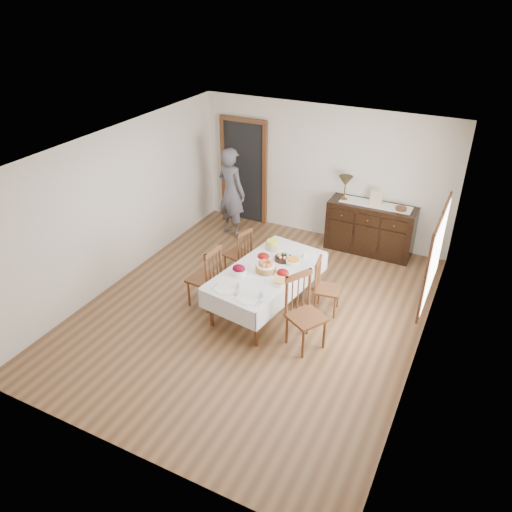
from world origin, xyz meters
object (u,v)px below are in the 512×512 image
at_px(chair_left_near, 207,276).
at_px(chair_right_near, 304,311).
at_px(chair_left_far, 240,252).
at_px(chair_right_far, 325,286).
at_px(dining_table, 267,274).
at_px(table_lamp, 346,182).
at_px(sideboard, 370,228).
at_px(person, 231,190).

bearing_deg(chair_left_near, chair_right_near, 87.04).
distance_m(chair_left_far, chair_right_far, 1.70).
bearing_deg(chair_left_far, chair_right_far, 92.30).
relative_size(dining_table, chair_left_near, 2.05).
bearing_deg(table_lamp, sideboard, 0.93).
bearing_deg(chair_left_far, chair_right_near, 67.32).
bearing_deg(dining_table, table_lamp, 89.80).
bearing_deg(chair_right_far, person, 48.39).
bearing_deg(chair_left_far, person, -132.95).
distance_m(chair_left_near, sideboard, 3.41).
relative_size(chair_left_far, table_lamp, 2.01).
xyz_separation_m(chair_left_near, person, (-0.86, 2.37, 0.42)).
relative_size(chair_right_far, table_lamp, 1.97).
bearing_deg(table_lamp, chair_left_near, -113.65).
distance_m(chair_left_near, chair_right_near, 1.73).
height_order(sideboard, person, person).
height_order(chair_right_near, chair_right_far, chair_right_near).
xyz_separation_m(dining_table, chair_right_near, (0.85, -0.57, -0.05)).
relative_size(chair_left_near, sideboard, 0.66).
bearing_deg(chair_right_far, chair_right_near, 172.13).
bearing_deg(dining_table, chair_left_near, -148.82).
xyz_separation_m(dining_table, chair_right_far, (0.84, 0.32, -0.16)).
distance_m(chair_right_near, sideboard, 3.10).
bearing_deg(table_lamp, chair_right_near, -81.66).
xyz_separation_m(sideboard, person, (-2.68, -0.51, 0.48)).
xyz_separation_m(chair_left_far, person, (-0.90, 1.36, 0.49)).
bearing_deg(sideboard, dining_table, -110.50).
bearing_deg(sideboard, chair_right_near, -91.83).
distance_m(sideboard, person, 2.77).
height_order(chair_left_near, sideboard, chair_left_near).
bearing_deg(chair_left_near, chair_left_far, -178.24).
height_order(person, table_lamp, person).
height_order(chair_left_far, sideboard, sideboard).
bearing_deg(chair_right_far, dining_table, 102.67).
relative_size(chair_left_far, chair_right_near, 0.83).
bearing_deg(dining_table, sideboard, 78.16).
bearing_deg(sideboard, person, -169.11).
bearing_deg(chair_right_near, chair_left_near, 113.30).
xyz_separation_m(chair_left_near, chair_right_near, (1.71, -0.21, 0.03)).
height_order(dining_table, chair_left_far, chair_left_far).
bearing_deg(chair_left_near, person, -155.95).
distance_m(dining_table, chair_left_far, 1.06).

